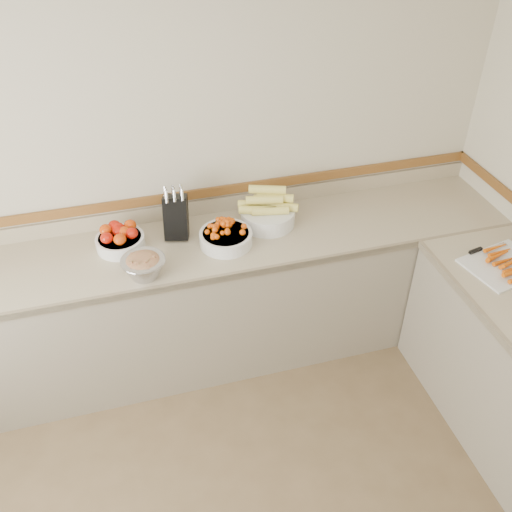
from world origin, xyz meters
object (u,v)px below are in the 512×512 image
object	(u,v)px
knife_block	(176,216)
corn_bowl	(268,212)
tomato_bowl	(120,238)
cutting_board	(505,264)
cherry_tomato_bowl	(226,236)
rhubarb_bowl	(144,265)

from	to	relation	value
knife_block	corn_bowl	xyz separation A→B (m)	(0.55, -0.02, -0.06)
tomato_bowl	cutting_board	distance (m)	2.17
tomato_bowl	cherry_tomato_bowl	world-z (taller)	cherry_tomato_bowl
knife_block	cherry_tomato_bowl	bearing A→B (deg)	-32.32
cherry_tomato_bowl	cutting_board	distance (m)	1.57
tomato_bowl	cutting_board	world-z (taller)	tomato_bowl
tomato_bowl	cutting_board	bearing A→B (deg)	-20.47
corn_bowl	rhubarb_bowl	bearing A→B (deg)	-158.75
tomato_bowl	cherry_tomato_bowl	bearing A→B (deg)	-12.63
rhubarb_bowl	cutting_board	world-z (taller)	rhubarb_bowl
tomato_bowl	corn_bowl	xyz separation A→B (m)	(0.89, 0.01, 0.02)
tomato_bowl	rhubarb_bowl	bearing A→B (deg)	-71.41
knife_block	cutting_board	distance (m)	1.88
knife_block	rhubarb_bowl	distance (m)	0.41
tomato_bowl	corn_bowl	distance (m)	0.89
knife_block	rhubarb_bowl	world-z (taller)	knife_block
tomato_bowl	rhubarb_bowl	world-z (taller)	tomato_bowl
corn_bowl	knife_block	bearing A→B (deg)	177.54
rhubarb_bowl	cutting_board	size ratio (longest dim) A/B	0.51
cutting_board	corn_bowl	bearing A→B (deg)	146.21
cherry_tomato_bowl	rhubarb_bowl	xyz separation A→B (m)	(-0.49, -0.17, 0.01)
tomato_bowl	knife_block	bearing A→B (deg)	5.13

